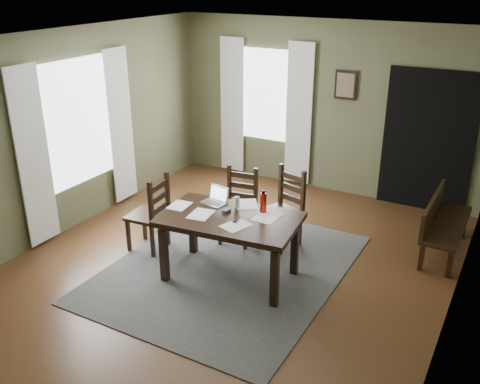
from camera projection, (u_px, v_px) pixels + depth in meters
The scene contains 26 objects.
ground at pixel (228, 268), 6.53m from camera, with size 5.00×6.00×0.01m.
room_shell at pixel (227, 125), 5.83m from camera, with size 5.02×6.02×2.71m.
rug at pixel (228, 268), 6.53m from camera, with size 2.60×3.20×0.01m.
dining_table at pixel (230, 224), 6.08m from camera, with size 1.65×1.10×0.78m.
chair_end at pixel (151, 214), 6.78m from camera, with size 0.48×0.48×1.02m.
chair_back_left at pixel (239, 207), 7.03m from camera, with size 0.49×0.49×0.99m.
chair_back_right at pixel (283, 209), 6.91m from camera, with size 0.57×0.57×1.03m.
bench at pixel (442, 220), 6.74m from camera, with size 0.43×1.34×0.76m.
laptop at pixel (216, 199), 6.39m from camera, with size 0.32×0.27×0.19m.
computer_mouse at pixel (226, 211), 6.15m from camera, with size 0.06×0.10×0.03m, color #3F3F42.
tv_remote at pixel (236, 219), 5.96m from camera, with size 0.04×0.16×0.02m, color black.
drinking_glass at pixel (237, 202), 6.25m from camera, with size 0.06×0.06×0.14m, color silver.
water_bottle at pixel (263, 202), 6.12m from camera, with size 0.10×0.10×0.27m.
paper_a at pixel (179, 205), 6.33m from camera, with size 0.22×0.28×0.00m, color white.
paper_b at pixel (236, 225), 5.84m from camera, with size 0.24×0.31×0.00m, color white.
paper_c at pixel (247, 204), 6.36m from camera, with size 0.25×0.32×0.00m, color white.
paper_d at pixel (267, 217), 6.04m from camera, with size 0.26×0.34×0.00m, color white.
paper_e at pixel (201, 214), 6.10m from camera, with size 0.24×0.31×0.00m, color white.
window_left at pixel (77, 123), 7.23m from camera, with size 0.01×1.30×1.70m.
window_back at pixel (266, 95), 8.81m from camera, with size 1.00×0.01×1.50m.
curtain_left_near at pixel (33, 158), 6.66m from camera, with size 0.03×0.48×2.30m.
curtain_left_far at pixel (121, 126), 7.98m from camera, with size 0.03×0.48×2.30m.
curtain_back_left at pixel (232, 106), 9.16m from camera, with size 0.44×0.03×2.30m.
curtain_back_right at pixel (299, 115), 8.60m from camera, with size 0.44×0.03×2.30m.
framed_picture at pixel (346, 85), 8.08m from camera, with size 0.34×0.03×0.44m.
doorway_back at pixel (428, 142), 7.78m from camera, with size 1.30×0.03×2.10m.
Camera 1 is at (2.87, -4.87, 3.39)m, focal length 40.00 mm.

